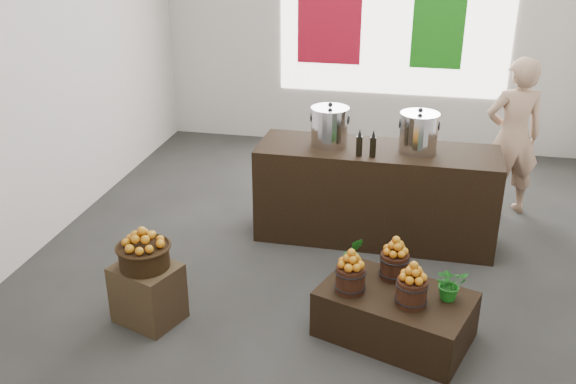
% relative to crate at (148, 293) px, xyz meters
% --- Properties ---
extents(ground, '(7.00, 7.00, 0.00)m').
position_rel_crate_xyz_m(ground, '(1.38, 1.38, -0.26)').
color(ground, '#31312F').
rests_on(ground, ground).
extents(back_wall, '(6.00, 0.04, 4.00)m').
position_rel_crate_xyz_m(back_wall, '(1.38, 4.88, 1.74)').
color(back_wall, beige).
rests_on(back_wall, ground).
extents(back_opening, '(3.20, 0.02, 2.40)m').
position_rel_crate_xyz_m(back_opening, '(1.68, 4.86, 1.74)').
color(back_opening, white).
rests_on(back_opening, back_wall).
extents(deco_red_left, '(0.90, 0.04, 1.40)m').
position_rel_crate_xyz_m(deco_red_left, '(0.78, 4.85, 1.64)').
color(deco_red_left, '#A90D23').
rests_on(deco_red_left, back_wall).
extents(deco_green_right, '(0.70, 0.04, 1.00)m').
position_rel_crate_xyz_m(deco_green_right, '(2.28, 4.85, 1.44)').
color(deco_green_right, '#177612').
rests_on(deco_green_right, back_wall).
extents(crate, '(0.63, 0.58, 0.52)m').
position_rel_crate_xyz_m(crate, '(0.00, 0.00, 0.00)').
color(crate, '#4B3C23').
rests_on(crate, ground).
extents(wicker_basket, '(0.41, 0.41, 0.19)m').
position_rel_crate_xyz_m(wicker_basket, '(0.00, 0.00, 0.35)').
color(wicker_basket, black).
rests_on(wicker_basket, crate).
extents(apples_in_basket, '(0.32, 0.32, 0.17)m').
position_rel_crate_xyz_m(apples_in_basket, '(0.00, 0.00, 0.53)').
color(apples_in_basket, '#930406').
rests_on(apples_in_basket, wicker_basket).
extents(display_table, '(1.36, 1.08, 0.41)m').
position_rel_crate_xyz_m(display_table, '(2.06, 0.20, -0.05)').
color(display_table, black).
rests_on(display_table, ground).
extents(apple_bucket_front_left, '(0.24, 0.24, 0.22)m').
position_rel_crate_xyz_m(apple_bucket_front_left, '(1.69, 0.15, 0.26)').
color(apple_bucket_front_left, '#35190E').
rests_on(apple_bucket_front_left, display_table).
extents(apples_in_bucket_front_left, '(0.18, 0.18, 0.16)m').
position_rel_crate_xyz_m(apples_in_bucket_front_left, '(1.69, 0.15, 0.45)').
color(apples_in_bucket_front_left, '#930406').
rests_on(apples_in_bucket_front_left, apple_bucket_front_left).
extents(apple_bucket_front_right, '(0.24, 0.24, 0.22)m').
position_rel_crate_xyz_m(apple_bucket_front_right, '(2.18, 0.06, 0.26)').
color(apple_bucket_front_right, '#35190E').
rests_on(apple_bucket_front_right, display_table).
extents(apples_in_bucket_front_right, '(0.18, 0.18, 0.16)m').
position_rel_crate_xyz_m(apples_in_bucket_front_right, '(2.18, 0.06, 0.45)').
color(apples_in_bucket_front_right, '#930406').
rests_on(apples_in_bucket_front_right, apple_bucket_front_right).
extents(apple_bucket_rear, '(0.24, 0.24, 0.22)m').
position_rel_crate_xyz_m(apple_bucket_rear, '(2.02, 0.44, 0.26)').
color(apple_bucket_rear, '#35190E').
rests_on(apple_bucket_rear, display_table).
extents(apples_in_bucket_rear, '(0.18, 0.18, 0.16)m').
position_rel_crate_xyz_m(apples_in_bucket_rear, '(2.02, 0.44, 0.45)').
color(apples_in_bucket_rear, '#930406').
rests_on(apples_in_bucket_rear, apple_bucket_rear).
extents(herb_garnish_right, '(0.31, 0.29, 0.28)m').
position_rel_crate_xyz_m(herb_garnish_right, '(2.47, 0.20, 0.29)').
color(herb_garnish_right, '#135D14').
rests_on(herb_garnish_right, display_table).
extents(herb_garnish_left, '(0.19, 0.16, 0.29)m').
position_rel_crate_xyz_m(herb_garnish_left, '(1.67, 0.52, 0.30)').
color(herb_garnish_left, '#135D14').
rests_on(herb_garnish_left, display_table).
extents(counter, '(2.46, 0.80, 1.00)m').
position_rel_crate_xyz_m(counter, '(1.74, 1.92, 0.24)').
color(counter, black).
rests_on(counter, ground).
extents(stock_pot_left, '(0.38, 0.38, 0.38)m').
position_rel_crate_xyz_m(stock_pot_left, '(1.24, 1.93, 0.94)').
color(stock_pot_left, silver).
rests_on(stock_pot_left, counter).
extents(stock_pot_center, '(0.38, 0.38, 0.38)m').
position_rel_crate_xyz_m(stock_pot_center, '(2.13, 1.92, 0.94)').
color(stock_pot_center, silver).
rests_on(stock_pot_center, counter).
extents(oil_cruets, '(0.18, 0.07, 0.28)m').
position_rel_crate_xyz_m(oil_cruets, '(1.74, 1.68, 0.88)').
color(oil_cruets, black).
rests_on(oil_cruets, counter).
extents(shopper, '(0.75, 0.59, 1.81)m').
position_rel_crate_xyz_m(shopper, '(3.17, 2.88, 0.65)').
color(shopper, tan).
rests_on(shopper, ground).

